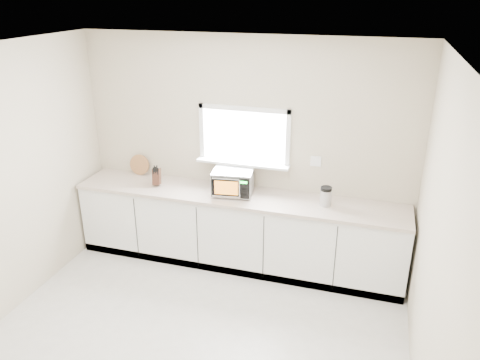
% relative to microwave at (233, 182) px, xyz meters
% --- Properties ---
extents(ground, '(4.00, 4.00, 0.00)m').
position_rel_microwave_xyz_m(ground, '(0.05, -1.70, -1.07)').
color(ground, beige).
rests_on(ground, ground).
extents(back_wall, '(4.00, 0.17, 2.70)m').
position_rel_microwave_xyz_m(back_wall, '(0.05, 0.30, 0.29)').
color(back_wall, beige).
rests_on(back_wall, ground).
extents(cabinets, '(3.92, 0.60, 0.88)m').
position_rel_microwave_xyz_m(cabinets, '(0.05, 0.00, -0.63)').
color(cabinets, white).
rests_on(cabinets, ground).
extents(countertop, '(3.92, 0.64, 0.04)m').
position_rel_microwave_xyz_m(countertop, '(0.05, -0.01, -0.17)').
color(countertop, beige).
rests_on(countertop, cabinets).
extents(microwave, '(0.50, 0.41, 0.29)m').
position_rel_microwave_xyz_m(microwave, '(0.00, 0.00, 0.00)').
color(microwave, black).
rests_on(microwave, countertop).
extents(knife_block, '(0.14, 0.21, 0.27)m').
position_rel_microwave_xyz_m(knife_block, '(-0.97, -0.01, -0.04)').
color(knife_block, '#482819').
rests_on(knife_block, countertop).
extents(cutting_board, '(0.27, 0.06, 0.27)m').
position_rel_microwave_xyz_m(cutting_board, '(-1.34, 0.24, -0.02)').
color(cutting_board, '#A5623F').
rests_on(cutting_board, countertop).
extents(coffee_grinder, '(0.13, 0.13, 0.22)m').
position_rel_microwave_xyz_m(coffee_grinder, '(1.07, 0.01, -0.04)').
color(coffee_grinder, '#A7AAAF').
rests_on(coffee_grinder, countertop).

